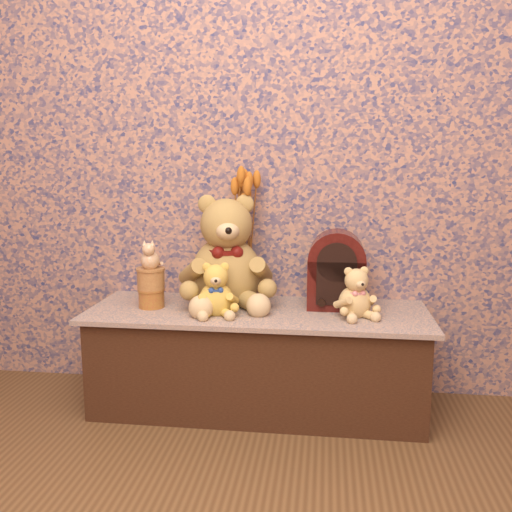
# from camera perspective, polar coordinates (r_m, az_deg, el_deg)

# --- Properties ---
(display_shelf) EXTENTS (1.44, 0.52, 0.44)m
(display_shelf) POSITION_cam_1_polar(r_m,az_deg,el_deg) (2.40, 0.16, -10.65)
(display_shelf) COLOR #334869
(display_shelf) RESTS_ON ground
(teddy_large) EXTENTS (0.51, 0.57, 0.52)m
(teddy_large) POSITION_cam_1_polar(r_m,az_deg,el_deg) (2.39, -3.12, 1.08)
(teddy_large) COLOR olive
(teddy_large) RESTS_ON display_shelf
(teddy_medium) EXTENTS (0.22, 0.25, 0.23)m
(teddy_medium) POSITION_cam_1_polar(r_m,az_deg,el_deg) (2.25, -4.18, -3.18)
(teddy_medium) COLOR gold
(teddy_medium) RESTS_ON display_shelf
(teddy_small) EXTENTS (0.24, 0.26, 0.22)m
(teddy_small) POSITION_cam_1_polar(r_m,az_deg,el_deg) (2.25, 10.28, -3.47)
(teddy_small) COLOR tan
(teddy_small) RESTS_ON display_shelf
(cathedral_radio) EXTENTS (0.24, 0.18, 0.33)m
(cathedral_radio) POSITION_cam_1_polar(r_m,az_deg,el_deg) (2.36, 8.37, -1.38)
(cathedral_radio) COLOR #3E0E0B
(cathedral_radio) RESTS_ON display_shelf
(ceramic_vase) EXTENTS (0.11, 0.11, 0.18)m
(ceramic_vase) POSITION_cam_1_polar(r_m,az_deg,el_deg) (2.48, -1.31, -2.57)
(ceramic_vase) COLOR tan
(ceramic_vase) RESTS_ON display_shelf
(dried_stalks) EXTENTS (0.26, 0.26, 0.39)m
(dried_stalks) POSITION_cam_1_polar(r_m,az_deg,el_deg) (2.43, -1.34, 3.99)
(dried_stalks) COLOR #BF651E
(dried_stalks) RESTS_ON ceramic_vase
(biscuit_tin_lower) EXTENTS (0.13, 0.13, 0.08)m
(biscuit_tin_lower) POSITION_cam_1_polar(r_m,az_deg,el_deg) (2.41, -10.82, -4.33)
(biscuit_tin_lower) COLOR gold
(biscuit_tin_lower) RESTS_ON display_shelf
(biscuit_tin_upper) EXTENTS (0.12, 0.12, 0.09)m
(biscuit_tin_upper) POSITION_cam_1_polar(r_m,az_deg,el_deg) (2.39, -10.88, -2.35)
(biscuit_tin_upper) COLOR tan
(biscuit_tin_upper) RESTS_ON biscuit_tin_lower
(cat_figurine) EXTENTS (0.11, 0.12, 0.13)m
(cat_figurine) POSITION_cam_1_polar(r_m,az_deg,el_deg) (2.37, -10.97, 0.24)
(cat_figurine) COLOR silver
(cat_figurine) RESTS_ON biscuit_tin_upper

